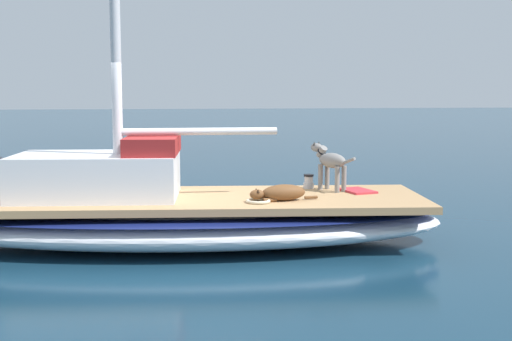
{
  "coord_description": "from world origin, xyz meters",
  "views": [
    {
      "loc": [
        -9.53,
        0.25,
        2.17
      ],
      "look_at": [
        0.0,
        -1.0,
        1.01
      ],
      "focal_mm": 48.57,
      "sensor_mm": 36.0,
      "label": 1
    }
  ],
  "objects_px": {
    "dog_grey": "(330,162)",
    "coiled_rope": "(258,201)",
    "sailboat_main": "(185,220)",
    "deck_towel": "(357,191)",
    "dog_brown": "(281,193)",
    "deck_winch": "(309,182)"
  },
  "relations": [
    {
      "from": "dog_brown",
      "to": "deck_towel",
      "type": "distance_m",
      "value": 1.4
    },
    {
      "from": "sailboat_main",
      "to": "dog_brown",
      "type": "relative_size",
      "value": 7.78
    },
    {
      "from": "deck_winch",
      "to": "deck_towel",
      "type": "xyz_separation_m",
      "value": [
        -0.44,
        -0.63,
        -0.08
      ]
    },
    {
      "from": "sailboat_main",
      "to": "dog_grey",
      "type": "relative_size",
      "value": 8.58
    },
    {
      "from": "sailboat_main",
      "to": "deck_towel",
      "type": "bearing_deg",
      "value": -86.99
    },
    {
      "from": "dog_grey",
      "to": "coiled_rope",
      "type": "height_order",
      "value": "dog_grey"
    },
    {
      "from": "dog_grey",
      "to": "deck_towel",
      "type": "distance_m",
      "value": 0.58
    },
    {
      "from": "dog_brown",
      "to": "dog_grey",
      "type": "xyz_separation_m",
      "value": [
        0.84,
        -0.87,
        0.32
      ]
    },
    {
      "from": "sailboat_main",
      "to": "dog_grey",
      "type": "xyz_separation_m",
      "value": [
        0.31,
        -2.14,
        0.75
      ]
    },
    {
      "from": "dog_grey",
      "to": "coiled_rope",
      "type": "relative_size",
      "value": 2.67
    },
    {
      "from": "sailboat_main",
      "to": "coiled_rope",
      "type": "height_order",
      "value": "coiled_rope"
    },
    {
      "from": "dog_grey",
      "to": "sailboat_main",
      "type": "bearing_deg",
      "value": 98.37
    },
    {
      "from": "coiled_rope",
      "to": "deck_towel",
      "type": "distance_m",
      "value": 1.74
    },
    {
      "from": "dog_brown",
      "to": "dog_grey",
      "type": "bearing_deg",
      "value": -46.02
    },
    {
      "from": "dog_grey",
      "to": "deck_towel",
      "type": "xyz_separation_m",
      "value": [
        -0.18,
        -0.36,
        -0.41
      ]
    },
    {
      "from": "sailboat_main",
      "to": "deck_winch",
      "type": "bearing_deg",
      "value": -73.08
    },
    {
      "from": "dog_brown",
      "to": "deck_winch",
      "type": "height_order",
      "value": "dog_brown"
    },
    {
      "from": "dog_grey",
      "to": "deck_towel",
      "type": "height_order",
      "value": "dog_grey"
    },
    {
      "from": "dog_brown",
      "to": "dog_grey",
      "type": "distance_m",
      "value": 1.25
    },
    {
      "from": "coiled_rope",
      "to": "sailboat_main",
      "type": "bearing_deg",
      "value": 55.85
    },
    {
      "from": "sailboat_main",
      "to": "coiled_rope",
      "type": "distance_m",
      "value": 1.19
    },
    {
      "from": "deck_winch",
      "to": "dog_grey",
      "type": "bearing_deg",
      "value": -133.86
    }
  ]
}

